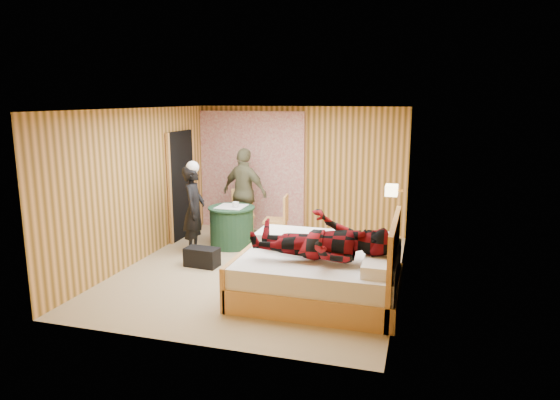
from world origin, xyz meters
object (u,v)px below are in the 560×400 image
(chair_far, at_px, (243,210))
(man_at_table, at_px, (245,193))
(woman_standing, at_px, (194,210))
(chair_near, at_px, (280,216))
(nightstand, at_px, (385,257))
(round_table, at_px, (232,226))
(man_on_bed, at_px, (321,230))
(wall_lamp, at_px, (392,190))
(bed, at_px, (321,274))
(duffel_bag, at_px, (202,257))

(chair_far, xyz_separation_m, man_at_table, (0.03, 0.04, 0.32))
(woman_standing, relative_size, man_at_table, 0.89)
(chair_near, height_order, woman_standing, woman_standing)
(nightstand, bearing_deg, round_table, 164.46)
(man_on_bed, bearing_deg, wall_lamp, 62.56)
(round_table, bearing_deg, woman_standing, -132.10)
(chair_far, bearing_deg, woman_standing, -133.72)
(chair_near, relative_size, man_on_bed, 0.52)
(nightstand, bearing_deg, bed, -124.22)
(round_table, xyz_separation_m, duffel_bag, (-0.05, -1.17, -0.22))
(bed, bearing_deg, man_on_bed, -82.41)
(wall_lamp, height_order, duffel_bag, wall_lamp)
(wall_lamp, distance_m, duffel_bag, 3.16)
(chair_far, xyz_separation_m, man_on_bed, (2.10, -2.79, 0.47))
(chair_far, height_order, duffel_bag, chair_far)
(round_table, distance_m, man_at_table, 0.86)
(duffel_bag, bearing_deg, nightstand, 12.19)
(bed, height_order, man_at_table, man_at_table)
(chair_far, distance_m, duffel_bag, 1.87)
(wall_lamp, bearing_deg, round_table, 167.36)
(chair_far, xyz_separation_m, chair_near, (0.84, -0.30, -0.01))
(nightstand, distance_m, man_on_bed, 1.69)
(round_table, height_order, woman_standing, woman_standing)
(bed, distance_m, man_at_table, 3.35)
(duffel_bag, xyz_separation_m, woman_standing, (-0.43, 0.64, 0.61))
(bed, xyz_separation_m, round_table, (-2.04, 1.90, 0.04))
(chair_far, height_order, woman_standing, woman_standing)
(wall_lamp, xyz_separation_m, man_on_bed, (-0.77, -1.49, -0.29))
(duffel_bag, relative_size, man_at_table, 0.31)
(round_table, relative_size, man_on_bed, 0.48)
(bed, distance_m, nightstand, 1.35)
(wall_lamp, bearing_deg, chair_near, 153.89)
(chair_near, bearing_deg, nightstand, 53.34)
(bed, relative_size, woman_standing, 1.40)
(bed, xyz_separation_m, woman_standing, (-2.52, 1.37, 0.43))
(nightstand, distance_m, duffel_bag, 2.88)
(chair_near, bearing_deg, woman_standing, -62.20)
(chair_far, relative_size, woman_standing, 0.61)
(woman_standing, xyz_separation_m, man_on_bed, (2.55, -1.60, 0.24))
(chair_near, xyz_separation_m, woman_standing, (-1.29, -0.89, 0.23))
(wall_lamp, bearing_deg, chair_far, 155.68)
(nightstand, distance_m, man_at_table, 3.22)
(woman_standing, bearing_deg, duffel_bag, -155.76)
(round_table, bearing_deg, chair_far, 92.79)
(man_at_table, bearing_deg, bed, 146.29)
(bed, bearing_deg, nightstand, 55.78)
(bed, bearing_deg, woman_standing, 151.54)
(wall_lamp, relative_size, man_on_bed, 0.15)
(duffel_bag, bearing_deg, woman_standing, 128.17)
(woman_standing, bearing_deg, nightstand, -103.86)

